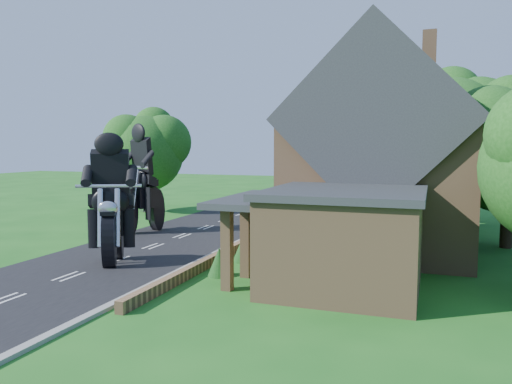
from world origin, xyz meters
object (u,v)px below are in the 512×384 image
(motorcycle_lead, at_px, (113,245))
(motorcycle_follow, at_px, (143,216))
(annex, at_px, (341,236))
(house, at_px, (381,158))
(garden_wall, at_px, (250,241))

(motorcycle_lead, height_order, motorcycle_follow, motorcycle_follow)
(annex, height_order, motorcycle_lead, annex)
(house, xyz_separation_m, annex, (-0.62, -6.80, -2.58))
(annex, bearing_deg, garden_wall, 133.84)
(garden_wall, relative_size, motorcycle_lead, 12.55)
(motorcycle_lead, distance_m, motorcycle_follow, 7.69)
(garden_wall, xyz_separation_m, motorcycle_lead, (-3.97, -5.72, 0.62))
(motorcycle_follow, bearing_deg, garden_wall, -165.07)
(annex, bearing_deg, house, 84.76)
(garden_wall, bearing_deg, motorcycle_lead, -124.81)
(garden_wall, height_order, annex, annex)
(house, distance_m, annex, 7.30)
(garden_wall, bearing_deg, motorcycle_follow, 168.90)
(house, height_order, annex, house)
(annex, height_order, motorcycle_follow, annex)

